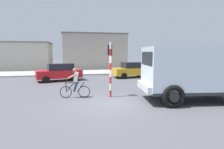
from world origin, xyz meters
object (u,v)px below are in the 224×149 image
at_px(traffic_light_pole, 110,62).
at_px(car_red_near, 59,72).
at_px(truck_foreground, 193,70).
at_px(cyclist, 75,83).
at_px(car_white_mid, 132,70).
at_px(pedestrian_near_kerb, 143,68).

distance_m(traffic_light_pole, car_red_near, 7.91).
bearing_deg(truck_foreground, cyclist, 162.73).
height_order(traffic_light_pole, car_white_mid, traffic_light_pole).
xyz_separation_m(truck_foreground, cyclist, (-6.24, 1.94, -0.80)).
relative_size(traffic_light_pole, car_white_mid, 0.76).
xyz_separation_m(truck_foreground, pedestrian_near_kerb, (1.25, 10.69, -0.82)).
height_order(car_red_near, car_white_mid, same).
relative_size(cyclist, pedestrian_near_kerb, 1.06).
relative_size(cyclist, car_red_near, 0.40).
bearing_deg(car_red_near, truck_foreground, -49.35).
height_order(traffic_light_pole, car_red_near, traffic_light_pole).
bearing_deg(truck_foreground, pedestrian_near_kerb, 83.33).
height_order(cyclist, car_red_near, cyclist).
distance_m(truck_foreground, car_white_mid, 9.76).
xyz_separation_m(car_red_near, car_white_mid, (7.25, 0.89, 0.00)).
relative_size(car_red_near, pedestrian_near_kerb, 2.65).
relative_size(truck_foreground, cyclist, 3.30).
bearing_deg(traffic_light_pole, truck_foreground, -22.90).
bearing_deg(truck_foreground, traffic_light_pole, 157.10).
height_order(car_white_mid, pedestrian_near_kerb, pedestrian_near_kerb).
distance_m(cyclist, pedestrian_near_kerb, 11.52).
bearing_deg(car_white_mid, pedestrian_near_kerb, 31.72).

